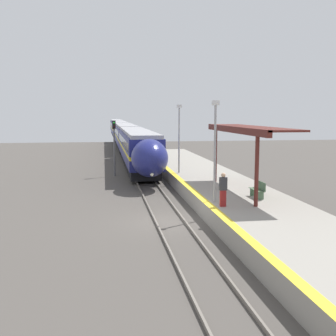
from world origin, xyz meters
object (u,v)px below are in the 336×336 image
at_px(train, 123,132).
at_px(platform_bench, 258,189).
at_px(railway_signal, 114,143).
at_px(lamppost_mid, 179,134).
at_px(person_waiting, 223,189).
at_px(lamppost_near, 215,144).

bearing_deg(train, platform_bench, -84.38).
bearing_deg(railway_signal, lamppost_mid, -47.26).
bearing_deg(railway_signal, person_waiting, -74.13).
bearing_deg(lamppost_mid, railway_signal, 132.74).
xyz_separation_m(train, lamppost_near, (2.44, -51.11, 1.69)).
relative_size(train, platform_bench, 63.06).
height_order(train, lamppost_near, lamppost_near).
relative_size(platform_bench, person_waiting, 0.85).
height_order(train, platform_bench, train).
bearing_deg(lamppost_mid, train, 93.43).
xyz_separation_m(platform_bench, lamppost_mid, (-2.55, 9.98, 2.50)).
bearing_deg(lamppost_near, person_waiting, -87.22).
bearing_deg(train, lamppost_near, -87.27).
bearing_deg(platform_bench, person_waiting, -144.00).
xyz_separation_m(platform_bench, railway_signal, (-7.29, 15.11, 1.54)).
height_order(person_waiting, railway_signal, railway_signal).
distance_m(train, person_waiting, 52.54).
bearing_deg(lamppost_near, railway_signal, 106.97).
xyz_separation_m(train, person_waiting, (2.51, -52.48, -0.42)).
height_order(train, person_waiting, train).
bearing_deg(train, person_waiting, -87.27).
height_order(platform_bench, person_waiting, person_waiting).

